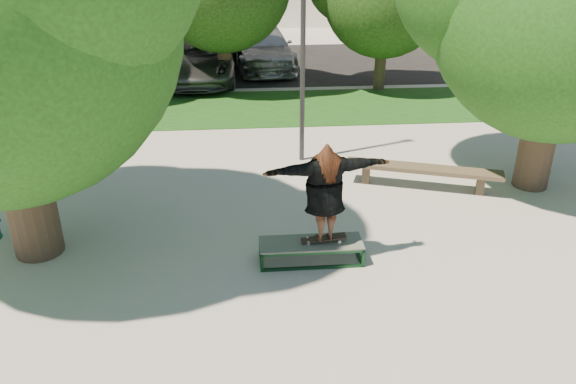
{
  "coord_description": "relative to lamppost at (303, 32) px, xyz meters",
  "views": [
    {
      "loc": [
        -0.46,
        -8.09,
        5.36
      ],
      "look_at": [
        0.28,
        0.6,
        1.2
      ],
      "focal_mm": 35.0,
      "sensor_mm": 36.0,
      "label": 1
    }
  ],
  "objects": [
    {
      "name": "ground",
      "position": [
        -1.0,
        -5.0,
        -3.15
      ],
      "size": [
        120.0,
        120.0,
        0.0
      ],
      "primitive_type": "plane",
      "color": "#ABA69D",
      "rests_on": "ground"
    },
    {
      "name": "grass_strip",
      "position": [
        0.0,
        4.5,
        -3.14
      ],
      "size": [
        30.0,
        4.0,
        0.02
      ],
      "primitive_type": "cube",
      "color": "#133F12",
      "rests_on": "ground"
    },
    {
      "name": "asphalt_strip",
      "position": [
        -1.0,
        11.0,
        -3.15
      ],
      "size": [
        40.0,
        8.0,
        0.01
      ],
      "primitive_type": "cube",
      "color": "black",
      "rests_on": "ground"
    },
    {
      "name": "lamppost",
      "position": [
        0.0,
        0.0,
        0.0
      ],
      "size": [
        0.25,
        0.15,
        6.11
      ],
      "color": "#2D2D30",
      "rests_on": "ground"
    },
    {
      "name": "grind_box",
      "position": [
        -0.35,
        -4.72,
        -2.96
      ],
      "size": [
        1.8,
        0.6,
        0.38
      ],
      "color": "#10321B",
      "rests_on": "ground"
    },
    {
      "name": "skater_rig",
      "position": [
        -0.13,
        -4.72,
        -1.83
      ],
      "size": [
        2.22,
        0.93,
        1.83
      ],
      "rotation": [
        0.0,
        0.0,
        3.3
      ],
      "color": "white",
      "rests_on": "grind_box"
    },
    {
      "name": "bench",
      "position": [
        2.5,
        -1.94,
        -2.71
      ],
      "size": [
        3.38,
        1.54,
        0.52
      ],
      "rotation": [
        0.0,
        0.0,
        -0.33
      ],
      "color": "#4E422E",
      "rests_on": "ground"
    },
    {
      "name": "car_silver_a",
      "position": [
        -7.72,
        11.5,
        -2.41
      ],
      "size": [
        1.85,
        4.41,
        1.49
      ],
      "primitive_type": "imported",
      "rotation": [
        0.0,
        0.0,
        0.02
      ],
      "color": "silver",
      "rests_on": "asphalt_strip"
    },
    {
      "name": "car_dark",
      "position": [
        -6.0,
        9.53,
        -2.49
      ],
      "size": [
        1.9,
        4.15,
        1.32
      ],
      "primitive_type": "imported",
      "rotation": [
        0.0,
        0.0,
        -0.13
      ],
      "color": "black",
      "rests_on": "asphalt_strip"
    },
    {
      "name": "car_grey",
      "position": [
        -3.0,
        8.5,
        -2.33
      ],
      "size": [
        2.8,
        5.93,
        1.64
      ],
      "primitive_type": "imported",
      "rotation": [
        0.0,
        0.0,
        -0.02
      ],
      "color": "#535358",
      "rests_on": "asphalt_strip"
    },
    {
      "name": "car_silver_b",
      "position": [
        -0.5,
        10.34,
        -2.34
      ],
      "size": [
        2.64,
        5.71,
        1.62
      ],
      "primitive_type": "imported",
      "rotation": [
        0.0,
        0.0,
        0.07
      ],
      "color": "#A2A2A6",
      "rests_on": "asphalt_strip"
    }
  ]
}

